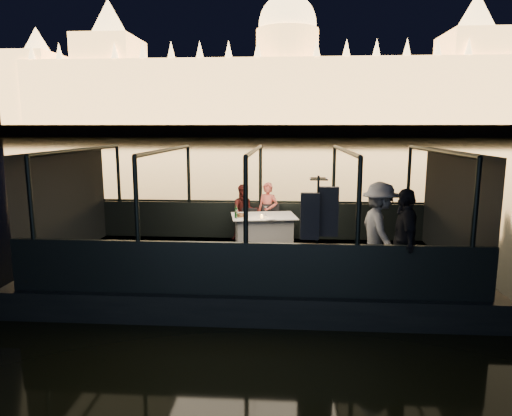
# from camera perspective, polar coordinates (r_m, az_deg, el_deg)

# --- Properties ---
(river_water) EXTENTS (500.00, 500.00, 0.00)m
(river_water) POSITION_cam_1_polar(r_m,az_deg,el_deg) (89.27, 3.56, 7.97)
(river_water) COLOR black
(river_water) RESTS_ON ground
(boat_hull) EXTENTS (8.60, 4.40, 1.00)m
(boat_hull) POSITION_cam_1_polar(r_m,az_deg,el_deg) (9.79, -0.16, -9.38)
(boat_hull) COLOR black
(boat_hull) RESTS_ON river_water
(boat_deck) EXTENTS (8.00, 4.00, 0.04)m
(boat_deck) POSITION_cam_1_polar(r_m,az_deg,el_deg) (9.64, -0.17, -6.69)
(boat_deck) COLOR black
(boat_deck) RESTS_ON boat_hull
(gunwale_port) EXTENTS (8.00, 0.08, 0.90)m
(gunwale_port) POSITION_cam_1_polar(r_m,az_deg,el_deg) (11.46, 0.55, -1.56)
(gunwale_port) COLOR black
(gunwale_port) RESTS_ON boat_deck
(gunwale_starboard) EXTENTS (8.00, 0.08, 0.90)m
(gunwale_starboard) POSITION_cam_1_polar(r_m,az_deg,el_deg) (7.60, -1.26, -7.64)
(gunwale_starboard) COLOR black
(gunwale_starboard) RESTS_ON boat_deck
(cabin_glass_port) EXTENTS (8.00, 0.02, 1.40)m
(cabin_glass_port) POSITION_cam_1_polar(r_m,az_deg,el_deg) (11.29, 0.56, 4.17)
(cabin_glass_port) COLOR #99B2B2
(cabin_glass_port) RESTS_ON gunwale_port
(cabin_glass_starboard) EXTENTS (8.00, 0.02, 1.40)m
(cabin_glass_starboard) POSITION_cam_1_polar(r_m,az_deg,el_deg) (7.33, -1.29, 0.96)
(cabin_glass_starboard) COLOR #99B2B2
(cabin_glass_starboard) RESTS_ON gunwale_starboard
(cabin_roof_glass) EXTENTS (8.00, 4.00, 0.02)m
(cabin_roof_glass) POSITION_cam_1_polar(r_m,az_deg,el_deg) (9.24, -0.17, 7.21)
(cabin_roof_glass) COLOR #99B2B2
(cabin_roof_glass) RESTS_ON boat_deck
(end_wall_fore) EXTENTS (0.02, 4.00, 2.30)m
(end_wall_fore) POSITION_cam_1_polar(r_m,az_deg,el_deg) (10.45, -22.62, 0.42)
(end_wall_fore) COLOR black
(end_wall_fore) RESTS_ON boat_deck
(end_wall_aft) EXTENTS (0.02, 4.00, 2.30)m
(end_wall_aft) POSITION_cam_1_polar(r_m,az_deg,el_deg) (9.93, 23.53, -0.11)
(end_wall_aft) COLOR black
(end_wall_aft) RESTS_ON boat_deck
(canopy_ribs) EXTENTS (8.00, 4.00, 2.30)m
(canopy_ribs) POSITION_cam_1_polar(r_m,az_deg,el_deg) (9.37, -0.17, 0.17)
(canopy_ribs) COLOR black
(canopy_ribs) RESTS_ON boat_deck
(embankment) EXTENTS (400.00, 140.00, 6.00)m
(embankment) POSITION_cam_1_polar(r_m,az_deg,el_deg) (219.22, 3.83, 9.47)
(embankment) COLOR #423D33
(embankment) RESTS_ON ground
(parliament_building) EXTENTS (220.00, 32.00, 60.00)m
(parliament_building) POSITION_cam_1_polar(r_m,az_deg,el_deg) (186.00, 3.90, 18.01)
(parliament_building) COLOR #F2D18C
(parliament_building) RESTS_ON embankment
(dining_table_central) EXTENTS (1.61, 1.28, 0.77)m
(dining_table_central) POSITION_cam_1_polar(r_m,az_deg,el_deg) (10.51, 0.95, -3.00)
(dining_table_central) COLOR silver
(dining_table_central) RESTS_ON boat_deck
(chair_port_left) EXTENTS (0.47, 0.47, 0.82)m
(chair_port_left) POSITION_cam_1_polar(r_m,az_deg,el_deg) (10.96, -0.89, -2.10)
(chair_port_left) COLOR black
(chair_port_left) RESTS_ON boat_deck
(chair_port_right) EXTENTS (0.54, 0.54, 0.91)m
(chair_port_right) POSITION_cam_1_polar(r_m,az_deg,el_deg) (10.93, 1.78, -2.14)
(chair_port_right) COLOR black
(chair_port_right) RESTS_ON boat_deck
(coat_stand) EXTENTS (0.66, 0.59, 1.98)m
(coat_stand) POSITION_cam_1_polar(r_m,az_deg,el_deg) (7.70, 7.64, -4.00)
(coat_stand) COLOR black
(coat_stand) RESTS_ON boat_deck
(person_woman_coral) EXTENTS (0.61, 0.51, 1.44)m
(person_woman_coral) POSITION_cam_1_polar(r_m,az_deg,el_deg) (11.14, 1.46, -0.33)
(person_woman_coral) COLOR #E56353
(person_woman_coral) RESTS_ON boat_deck
(person_man_maroon) EXTENTS (0.76, 0.64, 1.39)m
(person_man_maroon) POSITION_cam_1_polar(r_m,az_deg,el_deg) (11.17, -1.41, -0.30)
(person_man_maroon) COLOR #421312
(person_man_maroon) RESTS_ON boat_deck
(passenger_stripe) EXTENTS (0.83, 1.25, 1.79)m
(passenger_stripe) POSITION_cam_1_polar(r_m,az_deg,el_deg) (8.67, 15.10, -3.02)
(passenger_stripe) COLOR white
(passenger_stripe) RESTS_ON boat_deck
(passenger_dark) EXTENTS (0.51, 1.07, 1.78)m
(passenger_dark) POSITION_cam_1_polar(r_m,az_deg,el_deg) (8.05, 18.03, -4.17)
(passenger_dark) COLOR black
(passenger_dark) RESTS_ON boat_deck
(wine_bottle) EXTENTS (0.08, 0.08, 0.30)m
(wine_bottle) POSITION_cam_1_polar(r_m,az_deg,el_deg) (10.14, -2.52, -0.42)
(wine_bottle) COLOR #143917
(wine_bottle) RESTS_ON dining_table_central
(bread_basket) EXTENTS (0.20, 0.20, 0.07)m
(bread_basket) POSITION_cam_1_polar(r_m,az_deg,el_deg) (10.28, -2.07, -0.90)
(bread_basket) COLOR brown
(bread_basket) RESTS_ON dining_table_central
(amber_candle) EXTENTS (0.07, 0.07, 0.08)m
(amber_candle) POSITION_cam_1_polar(r_m,az_deg,el_deg) (10.13, 0.72, -1.06)
(amber_candle) COLOR #F3A63C
(amber_candle) RESTS_ON dining_table_central
(plate_near) EXTENTS (0.30, 0.30, 0.01)m
(plate_near) POSITION_cam_1_polar(r_m,az_deg,el_deg) (10.03, 1.81, -1.37)
(plate_near) COLOR white
(plate_near) RESTS_ON dining_table_central
(plate_far) EXTENTS (0.29, 0.29, 0.02)m
(plate_far) POSITION_cam_1_polar(r_m,az_deg,el_deg) (10.49, -1.83, -0.85)
(plate_far) COLOR white
(plate_far) RESTS_ON dining_table_central
(wine_glass_white) EXTENTS (0.08, 0.08, 0.20)m
(wine_glass_white) POSITION_cam_1_polar(r_m,az_deg,el_deg) (10.05, -2.43, -0.84)
(wine_glass_white) COLOR silver
(wine_glass_white) RESTS_ON dining_table_central
(wine_glass_red) EXTENTS (0.09, 0.09, 0.20)m
(wine_glass_red) POSITION_cam_1_polar(r_m,az_deg,el_deg) (10.44, 1.22, -0.42)
(wine_glass_red) COLOR silver
(wine_glass_red) RESTS_ON dining_table_central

